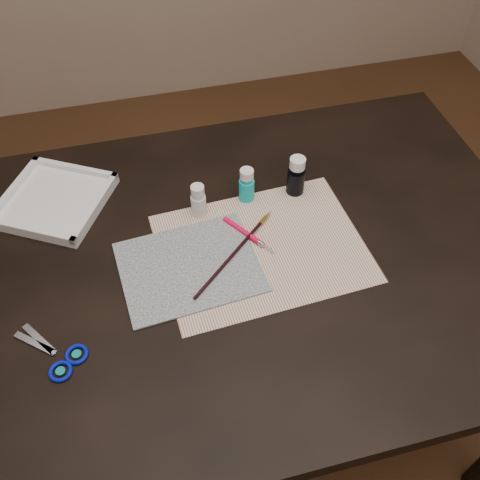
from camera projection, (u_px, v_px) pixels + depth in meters
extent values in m
cube|color=#422614|center=(240.00, 406.00, 1.70)|extent=(3.50, 3.50, 0.02)
cube|color=black|center=(240.00, 345.00, 1.41)|extent=(1.30, 0.90, 0.75)
cube|color=white|center=(262.00, 248.00, 1.13)|extent=(0.44, 0.35, 0.00)
cube|color=black|center=(189.00, 267.00, 1.10)|extent=(0.30, 0.25, 0.00)
cylinder|color=silver|center=(198.00, 200.00, 1.17)|extent=(0.04, 0.04, 0.08)
cylinder|color=#10BAC2|center=(247.00, 185.00, 1.20)|extent=(0.04, 0.04, 0.09)
cylinder|color=black|center=(296.00, 176.00, 1.21)|extent=(0.05, 0.05, 0.10)
cube|color=white|center=(54.00, 200.00, 1.21)|extent=(0.30, 0.30, 0.03)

